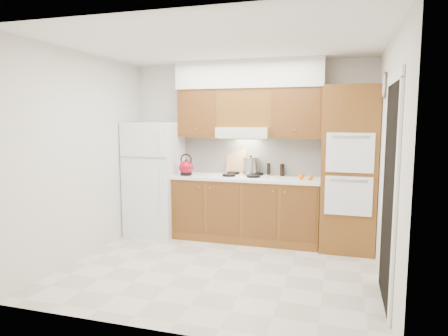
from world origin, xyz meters
name	(u,v)px	position (x,y,z in m)	size (l,w,h in m)	color
floor	(221,268)	(0.00, 0.00, 0.00)	(3.60, 3.60, 0.00)	beige
ceiling	(220,44)	(0.00, 0.00, 2.60)	(3.60, 3.60, 0.00)	white
wall_back	(249,150)	(0.00, 1.50, 1.30)	(3.60, 0.02, 2.60)	silver
wall_left	(86,156)	(-1.80, 0.00, 1.30)	(0.02, 3.00, 2.60)	silver
wall_right	(388,165)	(1.80, 0.00, 1.30)	(0.02, 3.00, 2.60)	silver
fridge	(155,178)	(-1.41, 1.14, 0.86)	(0.75, 0.72, 1.72)	white
base_cabinets	(246,210)	(0.02, 1.20, 0.45)	(2.11, 0.60, 0.90)	brown
countertop	(246,178)	(0.03, 1.19, 0.92)	(2.13, 0.62, 0.04)	white
backsplash	(251,156)	(0.02, 1.49, 1.22)	(2.11, 0.03, 0.56)	white
oven_cabinet	(349,169)	(1.44, 1.18, 1.10)	(0.70, 0.65, 2.20)	brown
upper_cab_left	(201,113)	(-0.71, 1.33, 1.85)	(0.63, 0.33, 0.70)	brown
upper_cab_right	(297,113)	(0.72, 1.33, 1.85)	(0.73, 0.33, 0.70)	brown
range_hood	(244,132)	(-0.02, 1.27, 1.57)	(0.75, 0.45, 0.15)	silver
upper_cab_over_hood	(245,108)	(-0.02, 1.33, 1.92)	(0.75, 0.33, 0.55)	brown
soffit	(249,75)	(0.03, 1.32, 2.40)	(2.13, 0.36, 0.40)	silver
cooktop	(243,176)	(-0.02, 1.21, 0.95)	(0.74, 0.50, 0.01)	white
doorway	(389,195)	(1.79, -0.35, 1.05)	(0.02, 0.90, 2.10)	black
wall_clock	(385,85)	(1.79, 0.55, 2.15)	(0.30, 0.30, 0.02)	#3F3833
kettle	(186,168)	(-0.85, 1.06, 1.06)	(0.21, 0.21, 0.21)	maroon
cutting_board	(236,161)	(-0.19, 1.45, 1.14)	(0.30, 0.02, 0.40)	tan
stock_pot	(251,166)	(0.06, 1.34, 1.09)	(0.22, 0.22, 0.23)	#ADADB2
condiment_a	(269,169)	(0.32, 1.39, 1.03)	(0.05, 0.05, 0.18)	black
condiment_b	(282,170)	(0.52, 1.39, 1.03)	(0.06, 0.06, 0.18)	black
condiment_c	(282,170)	(0.50, 1.45, 1.02)	(0.05, 0.05, 0.15)	black
orange_near	(301,177)	(0.81, 1.17, 0.98)	(0.07, 0.07, 0.07)	orange
orange_far	(310,178)	(0.94, 1.10, 0.98)	(0.08, 0.08, 0.08)	orange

